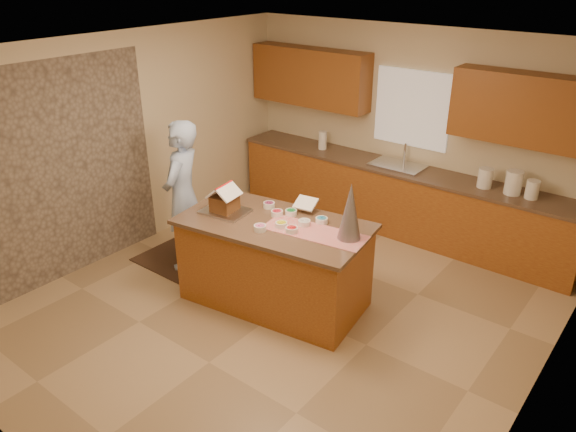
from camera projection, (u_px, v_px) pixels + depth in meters
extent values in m
plane|color=tan|center=(284.00, 308.00, 6.00)|extent=(5.50, 5.50, 0.00)
plane|color=silver|center=(283.00, 52.00, 4.84)|extent=(5.50, 5.50, 0.00)
plane|color=beige|center=(411.00, 130.00, 7.38)|extent=(5.50, 5.50, 0.00)
plane|color=beige|center=(12.00, 328.00, 3.46)|extent=(5.50, 5.50, 0.00)
plane|color=beige|center=(125.00, 145.00, 6.81)|extent=(5.50, 5.50, 0.00)
plane|color=beige|center=(551.00, 275.00, 4.03)|extent=(5.50, 5.50, 0.00)
plane|color=gray|center=(69.00, 171.00, 6.27)|extent=(0.00, 2.50, 2.50)
cube|color=white|center=(412.00, 109.00, 7.23)|extent=(1.05, 0.03, 1.00)
cube|color=#9B5D20|center=(395.00, 200.00, 7.55)|extent=(4.80, 0.60, 0.88)
cube|color=brown|center=(398.00, 168.00, 7.36)|extent=(4.85, 0.63, 0.04)
cube|color=brown|center=(310.00, 77.00, 7.88)|extent=(1.85, 0.35, 0.80)
cube|color=brown|center=(535.00, 111.00, 6.15)|extent=(1.85, 0.35, 0.80)
cube|color=silver|center=(397.00, 169.00, 7.36)|extent=(0.70, 0.45, 0.12)
cylinder|color=silver|center=(405.00, 153.00, 7.42)|extent=(0.03, 0.03, 0.28)
cube|color=#9B5D20|center=(274.00, 264.00, 5.92)|extent=(2.01, 1.21, 0.93)
cube|color=brown|center=(274.00, 224.00, 5.71)|extent=(2.11, 1.31, 0.04)
cube|color=red|center=(315.00, 232.00, 5.49)|extent=(1.10, 0.53, 0.01)
cube|color=silver|center=(225.00, 211.00, 5.92)|extent=(0.53, 0.42, 0.03)
cube|color=white|center=(306.00, 203.00, 5.91)|extent=(0.26, 0.21, 0.10)
cone|color=#9E9DA8|center=(350.00, 211.00, 5.25)|extent=(0.26, 0.26, 0.58)
cube|color=black|center=(186.00, 262.00, 6.87)|extent=(1.23, 0.80, 0.01)
imported|color=#99B1DA|center=(183.00, 196.00, 6.45)|extent=(0.66, 0.78, 1.81)
cylinder|color=white|center=(485.00, 178.00, 6.65)|extent=(0.17, 0.17, 0.24)
cylinder|color=white|center=(514.00, 183.00, 6.45)|extent=(0.20, 0.20, 0.28)
cylinder|color=white|center=(532.00, 189.00, 6.35)|extent=(0.15, 0.15, 0.22)
cylinder|color=white|center=(323.00, 140.00, 7.97)|extent=(0.12, 0.12, 0.26)
cube|color=brown|center=(225.00, 203.00, 5.87)|extent=(0.27, 0.28, 0.17)
cube|color=white|center=(219.00, 189.00, 5.84)|extent=(0.19, 0.31, 0.13)
cube|color=white|center=(229.00, 192.00, 5.78)|extent=(0.19, 0.31, 0.13)
cylinder|color=red|center=(224.00, 185.00, 5.79)|extent=(0.06, 0.30, 0.02)
cylinder|color=#338FC0|center=(322.00, 220.00, 5.68)|extent=(0.13, 0.13, 0.06)
cylinder|color=red|center=(277.00, 213.00, 5.83)|extent=(0.13, 0.13, 0.06)
cylinder|color=yellow|center=(281.00, 225.00, 5.58)|extent=(0.13, 0.13, 0.06)
cylinder|color=green|center=(291.00, 212.00, 5.85)|extent=(0.13, 0.13, 0.06)
cylinder|color=#8E2F5F|center=(269.00, 205.00, 6.03)|extent=(0.13, 0.13, 0.06)
cylinder|color=red|center=(292.00, 230.00, 5.48)|extent=(0.13, 0.13, 0.06)
cylinder|color=white|center=(304.00, 223.00, 5.62)|extent=(0.13, 0.13, 0.06)
cylinder|color=pink|center=(260.00, 228.00, 5.52)|extent=(0.13, 0.13, 0.06)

